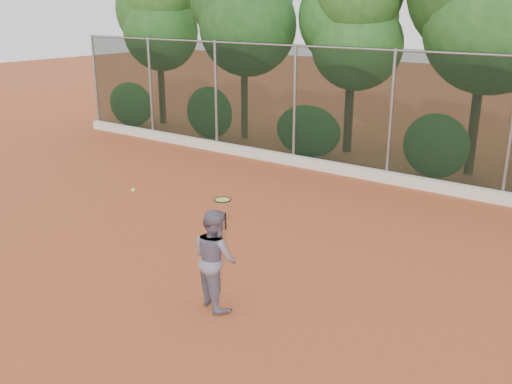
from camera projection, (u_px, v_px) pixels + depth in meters
The scene contains 7 objects.
ground at pixel (223, 273), 10.16m from camera, with size 80.00×80.00×0.00m, color #AA4D28.
concrete_curb at pixel (384, 177), 15.34m from camera, with size 24.00×0.20×0.30m, color white.
tennis_player at pixel (215, 258), 8.83m from camera, with size 0.78×0.61×1.60m, color slate.
chainlink_fence at pixel (391, 113), 14.95m from camera, with size 24.09×0.09×3.50m.
foliage_backdrop at pixel (408, 10), 15.98m from camera, with size 23.70×3.63×7.55m.
tennis_racket at pixel (223, 202), 8.33m from camera, with size 0.31×0.31×0.50m.
tennis_ball_in_flight at pixel (133, 190), 8.67m from camera, with size 0.06×0.06×0.06m.
Camera 1 is at (5.92, -7.08, 4.53)m, focal length 40.00 mm.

